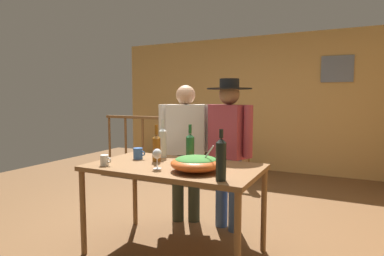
% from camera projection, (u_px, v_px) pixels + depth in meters
% --- Properties ---
extents(ground_plane, '(8.15, 8.15, 0.00)m').
position_uv_depth(ground_plane, '(176.00, 225.00, 3.46)').
color(ground_plane, brown).
extents(back_wall, '(5.67, 0.10, 2.53)m').
position_uv_depth(back_wall, '(254.00, 104.00, 6.14)').
color(back_wall, tan).
rests_on(back_wall, ground_plane).
extents(framed_picture, '(0.51, 0.03, 0.44)m').
position_uv_depth(framed_picture, '(337.00, 69.00, 5.41)').
color(framed_picture, slate).
extents(stair_railing, '(2.86, 0.10, 1.09)m').
position_uv_depth(stair_railing, '(191.00, 140.00, 5.51)').
color(stair_railing, brown).
rests_on(stair_railing, ground_plane).
extents(tv_console, '(0.90, 0.40, 0.42)m').
position_uv_depth(tv_console, '(207.00, 157.00, 6.30)').
color(tv_console, '#38281E').
rests_on(tv_console, ground_plane).
extents(flat_screen_tv, '(0.64, 0.12, 0.45)m').
position_uv_depth(flat_screen_tv, '(206.00, 133.00, 6.23)').
color(flat_screen_tv, black).
rests_on(flat_screen_tv, tv_console).
extents(serving_table, '(1.48, 0.84, 0.79)m').
position_uv_depth(serving_table, '(174.00, 173.00, 2.78)').
color(serving_table, brown).
rests_on(serving_table, ground_plane).
extents(salad_bowl, '(0.41, 0.41, 0.22)m').
position_uv_depth(salad_bowl, '(196.00, 163.00, 2.54)').
color(salad_bowl, '#DB5B23').
rests_on(salad_bowl, serving_table).
extents(wine_glass, '(0.08, 0.08, 0.17)m').
position_uv_depth(wine_glass, '(157.00, 155.00, 2.62)').
color(wine_glass, silver).
rests_on(wine_glass, serving_table).
extents(wine_bottle_dark, '(0.07, 0.07, 0.37)m').
position_uv_depth(wine_bottle_dark, '(221.00, 159.00, 2.24)').
color(wine_bottle_dark, black).
rests_on(wine_bottle_dark, serving_table).
extents(wine_bottle_green, '(0.07, 0.07, 0.35)m').
position_uv_depth(wine_bottle_green, '(190.00, 147.00, 2.85)').
color(wine_bottle_green, '#1E5628').
rests_on(wine_bottle_green, serving_table).
extents(wine_bottle_amber, '(0.08, 0.08, 0.34)m').
position_uv_depth(wine_bottle_amber, '(156.00, 147.00, 2.93)').
color(wine_bottle_amber, brown).
rests_on(wine_bottle_amber, serving_table).
extents(wine_bottle_clear, '(0.07, 0.07, 0.37)m').
position_uv_depth(wine_bottle_clear, '(163.00, 142.00, 3.13)').
color(wine_bottle_clear, silver).
rests_on(wine_bottle_clear, serving_table).
extents(mug_white, '(0.11, 0.07, 0.09)m').
position_uv_depth(mug_white, '(105.00, 160.00, 2.75)').
color(mug_white, white).
rests_on(mug_white, serving_table).
extents(mug_blue, '(0.13, 0.09, 0.11)m').
position_uv_depth(mug_blue, '(138.00, 153.00, 3.05)').
color(mug_blue, '#3866B2').
rests_on(mug_blue, serving_table).
extents(person_standing_left, '(0.57, 0.35, 1.51)m').
position_uv_depth(person_standing_left, '(186.00, 142.00, 3.51)').
color(person_standing_left, '#2D3323').
rests_on(person_standing_left, ground_plane).
extents(person_standing_right, '(0.55, 0.46, 1.57)m').
position_uv_depth(person_standing_right, '(229.00, 141.00, 3.29)').
color(person_standing_right, '#3D5684').
rests_on(person_standing_right, ground_plane).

